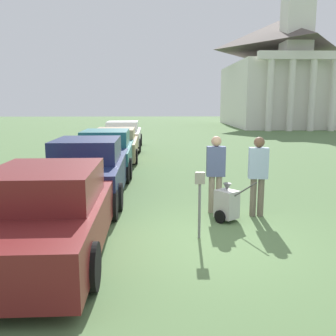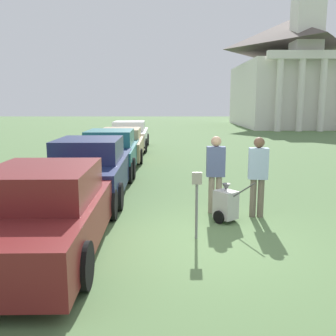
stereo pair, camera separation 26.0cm
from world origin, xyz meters
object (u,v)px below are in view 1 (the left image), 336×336
(parked_car_teal, at_px, (107,152))
(parked_car_white, at_px, (123,136))
(parked_car_tan, at_px, (116,144))
(person_worker, at_px, (216,169))
(parked_car_maroon, at_px, (50,212))
(person_supervisor, at_px, (258,171))
(equipment_cart, at_px, (227,204))
(church, at_px, (278,69))
(parked_car_navy, at_px, (89,170))
(parking_meter, at_px, (200,192))

(parked_car_teal, height_order, parked_car_white, parked_car_teal)
(parked_car_tan, relative_size, person_worker, 2.94)
(parked_car_maroon, height_order, person_worker, person_worker)
(parked_car_white, relative_size, person_supervisor, 2.64)
(person_worker, distance_m, equipment_cart, 0.94)
(parked_car_teal, relative_size, parked_car_white, 1.03)
(church, bearing_deg, parked_car_navy, -115.96)
(parked_car_white, bearing_deg, parked_car_navy, -91.12)
(parking_meter, bearing_deg, parked_car_tan, 104.58)
(equipment_cart, bearing_deg, parked_car_tan, 71.59)
(church, bearing_deg, person_supervisor, -108.13)
(parking_meter, xyz_separation_m, church, (11.87, 33.16, 5.03))
(parked_car_teal, height_order, church, church)
(parking_meter, bearing_deg, person_supervisor, 42.94)
(parked_car_tan, bearing_deg, parked_car_white, 88.88)
(parked_car_teal, relative_size, person_supervisor, 2.72)
(parked_car_tan, height_order, parked_car_white, parked_car_white)
(parked_car_maroon, xyz_separation_m, person_worker, (3.21, 2.13, 0.34))
(parked_car_navy, bearing_deg, parked_car_tan, 88.88)
(parked_car_tan, distance_m, church, 27.67)
(parked_car_maroon, bearing_deg, person_worker, 32.49)
(parked_car_teal, bearing_deg, parked_car_maroon, -91.12)
(parked_car_maroon, distance_m, parked_car_navy, 3.80)
(parked_car_white, distance_m, person_supervisor, 13.17)
(parked_car_teal, relative_size, parking_meter, 3.83)
(parked_car_tan, distance_m, parking_meter, 10.54)
(parked_car_white, relative_size, parking_meter, 3.72)
(equipment_cart, bearing_deg, parked_car_maroon, 165.14)
(person_supervisor, distance_m, equipment_cart, 1.05)
(equipment_cart, distance_m, church, 34.50)
(parked_car_teal, bearing_deg, parked_car_tan, 88.88)
(parked_car_tan, height_order, person_worker, person_worker)
(person_supervisor, bearing_deg, parked_car_navy, -19.07)
(parked_car_navy, bearing_deg, parked_car_teal, 88.88)
(parked_car_tan, xyz_separation_m, person_supervisor, (4.11, -8.85, 0.38))
(parked_car_maroon, xyz_separation_m, parked_car_white, (-0.00, 14.34, 0.02))
(parked_car_white, xyz_separation_m, parking_meter, (2.65, -13.86, 0.19))
(parked_car_navy, relative_size, parked_car_white, 1.03)
(parked_car_navy, bearing_deg, person_worker, -28.60)
(parking_meter, bearing_deg, equipment_cart, 54.48)
(parked_car_teal, distance_m, parked_car_white, 6.85)
(equipment_cart, bearing_deg, church, 32.42)
(parked_car_navy, height_order, parked_car_tan, parked_car_navy)
(person_worker, relative_size, person_supervisor, 1.00)
(parked_car_teal, xyz_separation_m, person_supervisor, (4.11, -5.66, 0.32))
(parked_car_tan, bearing_deg, church, 56.56)
(person_supervisor, bearing_deg, parked_car_tan, -58.55)
(parked_car_white, bearing_deg, person_supervisor, -72.94)
(parked_car_white, bearing_deg, person_worker, -76.40)
(person_worker, xyz_separation_m, person_supervisor, (0.90, -0.30, 0.00))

